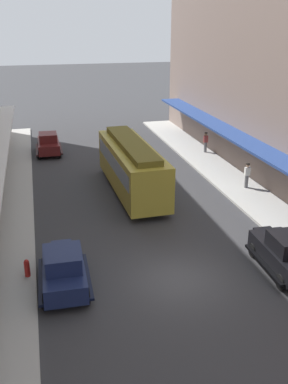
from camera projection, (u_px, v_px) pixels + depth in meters
ground_plane at (178, 280)px, 18.80m from camera, size 200.00×200.00×0.00m
parked_car_0 at (64, 268)px, 17.91m from camera, size 2.24×4.30×1.84m
parked_car_1 at (48, 143)px, 36.04m from camera, size 2.18×4.28×1.84m
parked_car_2 at (285, 252)px, 19.16m from camera, size 2.31×4.32×1.84m
streetcar at (132, 165)px, 27.58m from camera, size 2.73×9.66×3.46m
fire_hydrant at (27, 268)px, 18.65m from camera, size 0.24×0.24×0.82m
pedestrian_0 at (247, 175)px, 28.40m from camera, size 0.36×0.28×1.67m
pedestrian_1 at (206, 142)px, 36.08m from camera, size 0.36×0.28×1.67m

